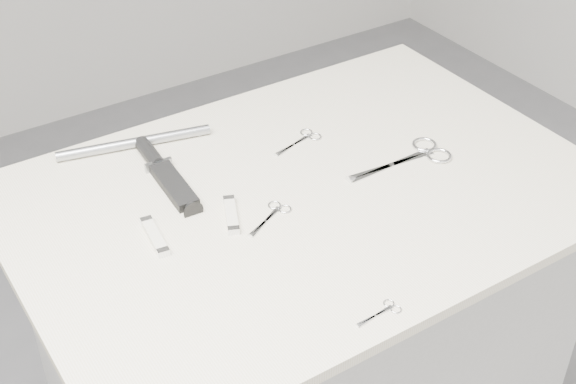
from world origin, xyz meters
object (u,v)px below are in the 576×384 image
plinth (303,372)px  large_shears (418,155)px  embroidery_scissors_a (273,214)px  sheathed_knife (163,170)px  embroidery_scissors_b (303,139)px  metal_rail (134,143)px  tiny_scissors (383,312)px  pocket_knife_a (231,215)px  pocket_knife_b (155,236)px

plinth → large_shears: bearing=-6.5°
embroidery_scissors_a → sheathed_knife: (-0.10, 0.20, 0.01)m
large_shears → sheathed_knife: 0.46m
embroidery_scissors_a → large_shears: bearing=-25.7°
plinth → embroidery_scissors_b: embroidery_scissors_b is taller
large_shears → embroidery_scissors_a: (-0.31, -0.00, -0.00)m
plinth → metal_rail: size_ratio=3.15×
embroidery_scissors_b → tiny_scissors: bearing=-124.2°
large_shears → pocket_knife_a: pocket_knife_a is taller
large_shears → embroidery_scissors_b: large_shears is taller
tiny_scissors → pocket_knife_a: bearing=99.9°
tiny_scissors → metal_rail: bearing=97.9°
large_shears → sheathed_knife: sheathed_knife is taller
large_shears → embroidery_scissors_b: (-0.14, 0.16, -0.00)m
embroidery_scissors_a → sheathed_knife: size_ratio=0.43×
large_shears → pocket_knife_b: size_ratio=2.07×
embroidery_scissors_a → embroidery_scissors_b: bearing=17.9°
embroidery_scissors_a → embroidery_scissors_b: same height
embroidery_scissors_a → pocket_knife_a: (-0.06, 0.03, 0.00)m
pocket_knife_b → metal_rail: bearing=-10.3°
pocket_knife_a → metal_rail: metal_rail is taller
pocket_knife_a → embroidery_scissors_b: bearing=-36.0°
embroidery_scissors_a → tiny_scissors: (0.01, -0.28, -0.00)m
plinth → metal_rail: metal_rail is taller
metal_rail → embroidery_scissors_b: bearing=-28.3°
pocket_knife_a → metal_rail: bearing=33.4°
large_shears → embroidery_scissors_a: large_shears is taller
embroidery_scissors_a → sheathed_knife: 0.23m
metal_rail → pocket_knife_a: bearing=-80.6°
embroidery_scissors_a → pocket_knife_a: 0.07m
pocket_knife_a → metal_rail: (-0.05, 0.28, 0.00)m
large_shears → metal_rail: metal_rail is taller
embroidery_scissors_a → embroidery_scissors_b: (0.17, 0.16, 0.00)m
plinth → tiny_scissors: size_ratio=12.13×
pocket_knife_a → pocket_knife_b: 0.13m
plinth → pocket_knife_a: pocket_knife_a is taller
embroidery_scissors_b → pocket_knife_a: bearing=-164.7°
embroidery_scissors_b → tiny_scissors: (-0.16, -0.44, -0.00)m
embroidery_scissors_b → pocket_knife_a: 0.27m
embroidery_scissors_a → plinth: bearing=-7.7°
pocket_knife_b → metal_rail: (0.08, 0.26, 0.00)m
sheathed_knife → pocket_knife_b: 0.18m
embroidery_scissors_b → large_shears: bearing=-62.6°
pocket_knife_b → embroidery_scissors_b: bearing=-65.0°
large_shears → tiny_scissors: (-0.30, -0.28, -0.00)m
plinth → large_shears: large_shears is taller
sheathed_knife → pocket_knife_a: sheathed_knife is taller
embroidery_scissors_b → pocket_knife_b: 0.38m
plinth → pocket_knife_a: size_ratio=9.64×
metal_rail → pocket_knife_b: bearing=-107.5°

